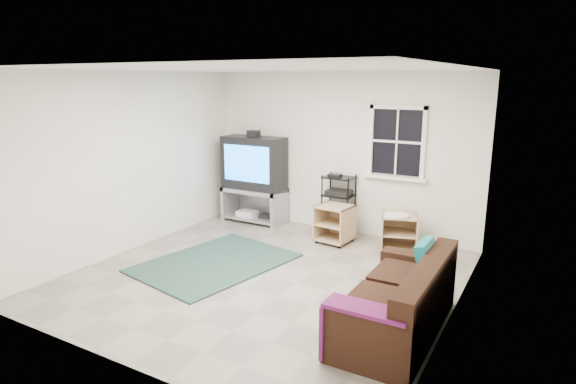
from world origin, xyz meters
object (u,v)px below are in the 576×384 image
Objects in this scene: side_table_left at (336,222)px; sofa at (399,304)px; tv_unit at (254,172)px; av_rack at (338,208)px; side_table_right at (399,229)px.

side_table_left is 0.32× the size of sofa.
av_rack is (1.57, 0.10, -0.46)m from tv_unit.
side_table_left is at bearing -10.05° from tv_unit.
side_table_left is at bearing -175.27° from side_table_right.
av_rack is 0.44m from side_table_left.
side_table_left is 0.97m from side_table_right.
tv_unit is 1.64m from av_rack.
side_table_left is 2.78m from sofa.
tv_unit is 1.83m from side_table_left.
sofa is (3.39, -2.52, -0.60)m from tv_unit.
sofa is at bearing -36.61° from tv_unit.
tv_unit is 4.26m from sofa.
side_table_left is at bearing -70.55° from av_rack.
tv_unit reaches higher than side_table_left.
tv_unit reaches higher than av_rack.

